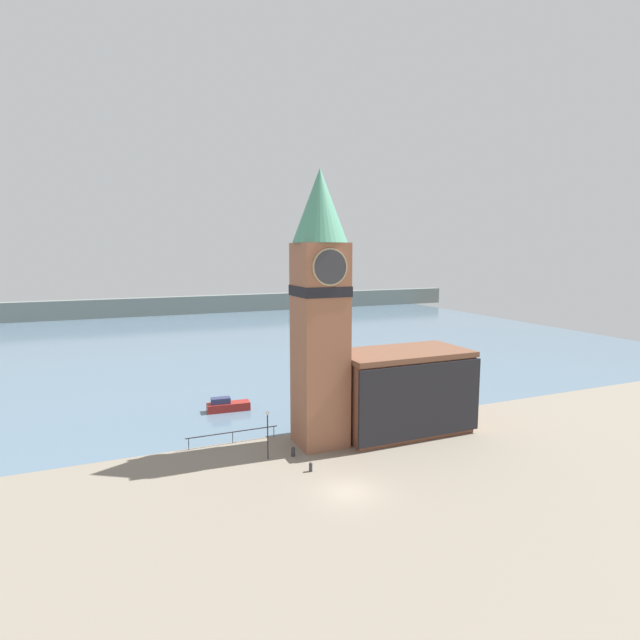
{
  "coord_description": "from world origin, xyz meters",
  "views": [
    {
      "loc": [
        -15.35,
        -30.77,
        17.37
      ],
      "look_at": [
        0.77,
        7.08,
        11.76
      ],
      "focal_mm": 28.0,
      "sensor_mm": 36.0,
      "label": 1
    }
  ],
  "objects_px": {
    "clock_tower": "(320,302)",
    "mooring_bollard_near": "(311,466)",
    "boat_near": "(227,406)",
    "pier_building": "(403,391)",
    "lamp_post": "(268,426)",
    "mooring_bollard_far": "(293,451)"
  },
  "relations": [
    {
      "from": "pier_building",
      "to": "mooring_bollard_far",
      "type": "xyz_separation_m",
      "value": [
        -11.85,
        -1.53,
        -3.57
      ]
    },
    {
      "from": "pier_building",
      "to": "mooring_bollard_near",
      "type": "distance_m",
      "value": 13.09
    },
    {
      "from": "clock_tower",
      "to": "boat_near",
      "type": "bearing_deg",
      "value": 114.33
    },
    {
      "from": "mooring_bollard_near",
      "to": "boat_near",
      "type": "bearing_deg",
      "value": 98.74
    },
    {
      "from": "pier_building",
      "to": "mooring_bollard_near",
      "type": "xyz_separation_m",
      "value": [
        -11.59,
        -4.91,
        -3.61
      ]
    },
    {
      "from": "pier_building",
      "to": "boat_near",
      "type": "relative_size",
      "value": 2.72
    },
    {
      "from": "pier_building",
      "to": "boat_near",
      "type": "height_order",
      "value": "pier_building"
    },
    {
      "from": "clock_tower",
      "to": "pier_building",
      "type": "height_order",
      "value": "clock_tower"
    },
    {
      "from": "boat_near",
      "to": "mooring_bollard_near",
      "type": "bearing_deg",
      "value": -77.14
    },
    {
      "from": "lamp_post",
      "to": "boat_near",
      "type": "bearing_deg",
      "value": 91.31
    },
    {
      "from": "mooring_bollard_far",
      "to": "boat_near",
      "type": "bearing_deg",
      "value": 99.74
    },
    {
      "from": "clock_tower",
      "to": "lamp_post",
      "type": "xyz_separation_m",
      "value": [
        -5.42,
        -1.46,
        -10.12
      ]
    },
    {
      "from": "mooring_bollard_near",
      "to": "lamp_post",
      "type": "bearing_deg",
      "value": 123.34
    },
    {
      "from": "pier_building",
      "to": "boat_near",
      "type": "xyz_separation_m",
      "value": [
        -14.33,
        12.93,
        -3.43
      ]
    },
    {
      "from": "clock_tower",
      "to": "mooring_bollard_near",
      "type": "distance_m",
      "value": 13.93
    },
    {
      "from": "mooring_bollard_far",
      "to": "lamp_post",
      "type": "relative_size",
      "value": 0.2
    },
    {
      "from": "pier_building",
      "to": "mooring_bollard_far",
      "type": "bearing_deg",
      "value": -172.63
    },
    {
      "from": "pier_building",
      "to": "mooring_bollard_far",
      "type": "height_order",
      "value": "pier_building"
    },
    {
      "from": "clock_tower",
      "to": "boat_near",
      "type": "height_order",
      "value": "clock_tower"
    },
    {
      "from": "boat_near",
      "to": "mooring_bollard_far",
      "type": "distance_m",
      "value": 14.67
    },
    {
      "from": "clock_tower",
      "to": "boat_near",
      "type": "xyz_separation_m",
      "value": [
        -5.74,
        12.7,
        -12.42
      ]
    },
    {
      "from": "pier_building",
      "to": "mooring_bollard_near",
      "type": "relative_size",
      "value": 16.93
    }
  ]
}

